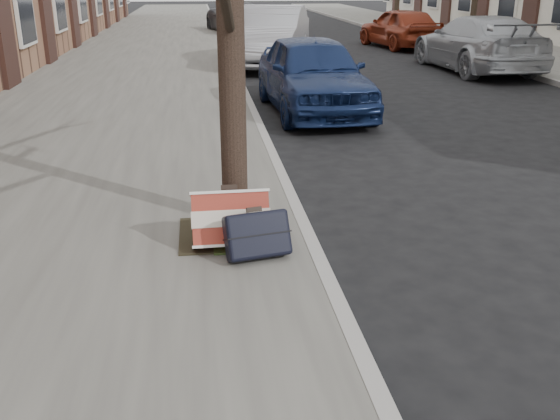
{
  "coord_description": "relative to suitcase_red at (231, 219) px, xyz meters",
  "views": [
    {
      "loc": [
        -2.19,
        -4.09,
        2.35
      ],
      "look_at": [
        -1.55,
        0.8,
        0.49
      ],
      "focal_mm": 40.0,
      "sensor_mm": 36.0,
      "label": 1
    }
  ],
  "objects": [
    {
      "name": "far_sidewalk",
      "position": [
        9.77,
        14.07,
        -0.32
      ],
      "size": [
        4.0,
        70.0,
        0.12
      ],
      "primitive_type": "cube",
      "color": "gray",
      "rests_on": "ground"
    },
    {
      "name": "car_far_back",
      "position": [
        6.68,
        16.35,
        0.3
      ],
      "size": [
        2.17,
        4.17,
        1.35
      ],
      "primitive_type": "imported",
      "rotation": [
        0.0,
        0.0,
        3.29
      ],
      "color": "maroon",
      "rests_on": "ground"
    },
    {
      "name": "suitcase_navy",
      "position": [
        0.2,
        -0.26,
        -0.04
      ],
      "size": [
        0.6,
        0.42,
        0.42
      ],
      "primitive_type": "cube",
      "rotation": [
        -0.42,
        0.0,
        0.21
      ],
      "color": "black",
      "rests_on": "near_sidewalk"
    },
    {
      "name": "near_sidewalk",
      "position": [
        -1.73,
        14.07,
        -0.32
      ],
      "size": [
        5.0,
        70.0,
        0.12
      ],
      "primitive_type": "cube",
      "color": "slate",
      "rests_on": "ground"
    },
    {
      "name": "suitcase_red",
      "position": [
        0.0,
        0.0,
        0.0
      ],
      "size": [
        0.67,
        0.37,
        0.51
      ],
      "primitive_type": "cube",
      "rotation": [
        -0.42,
        0.0,
        0.01
      ],
      "color": "maroon",
      "rests_on": "near_sidewalk"
    },
    {
      "name": "car_near_front",
      "position": [
        1.82,
        6.13,
        0.31
      ],
      "size": [
        1.81,
        4.11,
        1.38
      ],
      "primitive_type": "imported",
      "rotation": [
        0.0,
        0.0,
        0.05
      ],
      "color": "#122149",
      "rests_on": "ground"
    },
    {
      "name": "ground",
      "position": [
        1.97,
        -0.93,
        -0.38
      ],
      "size": [
        120.0,
        120.0,
        0.0
      ],
      "primitive_type": "plane",
      "color": "black",
      "rests_on": "ground"
    },
    {
      "name": "car_near_back",
      "position": [
        1.65,
        22.39,
        0.27
      ],
      "size": [
        2.94,
        4.95,
        1.29
      ],
      "primitive_type": "imported",
      "rotation": [
        0.0,
        0.0,
        0.18
      ],
      "color": "#313136",
      "rests_on": "ground"
    },
    {
      "name": "car_far_front",
      "position": [
        6.94,
        10.67,
        0.33
      ],
      "size": [
        2.06,
        4.9,
        1.41
      ],
      "primitive_type": "imported",
      "rotation": [
        0.0,
        0.0,
        3.16
      ],
      "color": "#999CA1",
      "rests_on": "ground"
    },
    {
      "name": "dirt_patch",
      "position": [
        -0.03,
        0.27,
        -0.25
      ],
      "size": [
        0.85,
        0.85,
        0.02
      ],
      "primitive_type": "cube",
      "color": "black",
      "rests_on": "near_sidewalk"
    },
    {
      "name": "car_near_mid",
      "position": [
        1.78,
        12.4,
        0.42
      ],
      "size": [
        2.86,
        5.07,
        1.58
      ],
      "primitive_type": "imported",
      "rotation": [
        0.0,
        0.0,
        -0.26
      ],
      "color": "#A3A5AA",
      "rests_on": "ground"
    }
  ]
}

